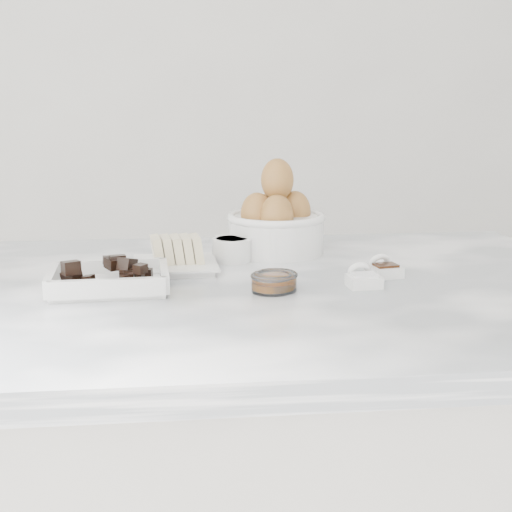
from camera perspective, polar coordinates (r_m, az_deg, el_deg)
The scene contains 9 objects.
marble_slab at distance 1.15m, azimuth -0.83°, elevation -3.26°, with size 1.20×0.80×0.04m, color white.
chocolate_dish at distance 1.14m, azimuth -11.70°, elevation -1.64°, with size 0.19×0.15×0.05m.
butter_plate at distance 1.25m, azimuth -6.63°, elevation -0.12°, with size 0.15×0.15×0.06m.
sugar_ramekin at distance 1.31m, azimuth -1.94°, elevation 0.61°, with size 0.07×0.07×0.04m.
egg_bowl at distance 1.37m, azimuth 1.61°, elevation 2.70°, with size 0.19×0.19×0.18m.
honey_bowl at distance 1.10m, azimuth 1.27°, elevation -2.13°, with size 0.07×0.07×0.03m.
zest_bowl at distance 1.11m, azimuth 1.64°, elevation -1.98°, with size 0.07×0.07×0.03m.
vanilla_spoon at distance 1.22m, azimuth 10.20°, elevation -1.00°, with size 0.06×0.07×0.04m.
salt_spoon at distance 1.15m, azimuth 8.54°, elevation -1.77°, with size 0.05×0.07×0.04m.
Camera 1 is at (-0.10, -1.11, 1.24)m, focal length 50.00 mm.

